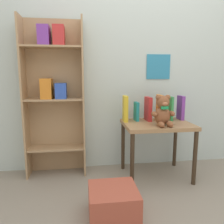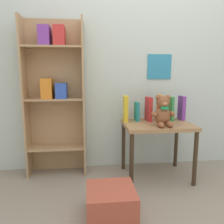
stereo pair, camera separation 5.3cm
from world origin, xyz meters
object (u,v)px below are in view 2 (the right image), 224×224
(teddy_bear, at_px, (163,112))
(book_standing_purple, at_px, (182,108))
(book_standing_teal, at_px, (137,111))
(book_standing_red, at_px, (149,109))
(bookshelf_side, at_px, (55,90))
(book_standing_yellow, at_px, (126,109))
(book_standing_green, at_px, (170,108))
(storage_bin, at_px, (111,203))
(display_table, at_px, (157,131))
(book_standing_orange, at_px, (160,108))

(teddy_bear, bearing_deg, book_standing_purple, 39.47)
(book_standing_teal, relative_size, book_standing_red, 0.79)
(book_standing_teal, distance_m, book_standing_purple, 0.49)
(bookshelf_side, relative_size, book_standing_purple, 6.28)
(book_standing_yellow, xyz_separation_m, book_standing_green, (0.49, 0.02, -0.01))
(bookshelf_side, distance_m, teddy_bear, 1.10)
(book_standing_teal, relative_size, storage_bin, 0.55)
(bookshelf_side, distance_m, book_standing_red, 0.98)
(book_standing_yellow, bearing_deg, display_table, -18.41)
(display_table, distance_m, teddy_bear, 0.24)
(display_table, relative_size, book_standing_green, 2.67)
(display_table, xyz_separation_m, book_standing_yellow, (-0.30, 0.12, 0.21))
(book_standing_orange, bearing_deg, display_table, -118.98)
(book_standing_red, relative_size, book_standing_orange, 0.92)
(display_table, height_order, storage_bin, display_table)
(book_standing_teal, height_order, book_standing_purple, book_standing_purple)
(display_table, distance_m, book_standing_teal, 0.29)
(book_standing_yellow, xyz_separation_m, storage_bin, (-0.23, -0.72, -0.58))
(teddy_bear, relative_size, book_standing_red, 1.17)
(book_standing_teal, bearing_deg, book_standing_green, -1.84)
(book_standing_yellow, height_order, book_standing_orange, book_standing_orange)
(bookshelf_side, relative_size, book_standing_orange, 5.92)
(book_standing_orange, xyz_separation_m, book_standing_green, (0.12, 0.02, -0.01))
(book_standing_yellow, bearing_deg, storage_bin, -104.98)
(display_table, distance_m, book_standing_yellow, 0.39)
(teddy_bear, relative_size, book_standing_teal, 1.49)
(bookshelf_side, distance_m, book_standing_green, 1.22)
(book_standing_red, bearing_deg, book_standing_yellow, 178.21)
(teddy_bear, height_order, book_standing_teal, teddy_bear)
(book_standing_orange, bearing_deg, book_standing_teal, 174.61)
(book_standing_red, height_order, storage_bin, book_standing_red)
(book_standing_red, relative_size, book_standing_purple, 0.98)
(book_standing_green, xyz_separation_m, book_standing_purple, (0.12, -0.00, 0.00))
(bookshelf_side, height_order, teddy_bear, bookshelf_side)
(display_table, distance_m, book_standing_purple, 0.39)
(book_standing_teal, bearing_deg, teddy_bear, -53.03)
(bookshelf_side, bearing_deg, book_standing_orange, -6.17)
(book_standing_red, height_order, book_standing_orange, book_standing_orange)
(book_standing_yellow, height_order, storage_bin, book_standing_yellow)
(book_standing_purple, height_order, storage_bin, book_standing_purple)
(book_standing_green, bearing_deg, book_standing_purple, -1.83)
(book_standing_teal, bearing_deg, storage_bin, -117.17)
(bookshelf_side, relative_size, teddy_bear, 5.49)
(display_table, height_order, book_standing_yellow, book_standing_yellow)
(book_standing_teal, relative_size, book_standing_green, 0.78)
(book_standing_purple, bearing_deg, book_standing_orange, -176.10)
(book_standing_teal, xyz_separation_m, storage_bin, (-0.35, -0.74, -0.55))
(display_table, height_order, teddy_bear, teddy_bear)
(book_standing_yellow, xyz_separation_m, book_standing_purple, (0.61, 0.01, -0.00))
(book_standing_green, relative_size, book_standing_purple, 0.98)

